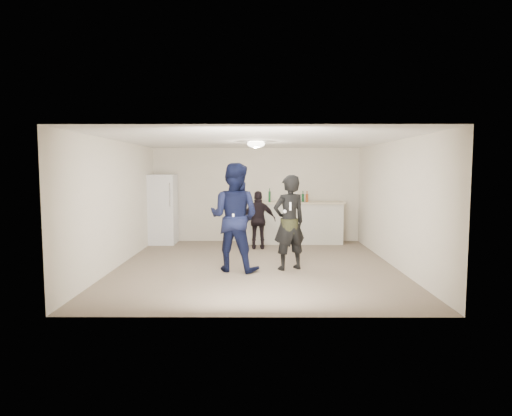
{
  "coord_description": "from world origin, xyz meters",
  "views": [
    {
      "loc": [
        0.03,
        -8.45,
        1.93
      ],
      "look_at": [
        0.0,
        0.2,
        1.15
      ],
      "focal_mm": 30.0,
      "sensor_mm": 36.0,
      "label": 1
    }
  ],
  "objects_px": {
    "fridge": "(162,209)",
    "spectator": "(259,220)",
    "woman": "(289,223)",
    "counter": "(292,223)",
    "shaker": "(283,199)",
    "man": "(234,217)"
  },
  "relations": [
    {
      "from": "counter",
      "to": "shaker",
      "type": "bearing_deg",
      "value": -177.33
    },
    {
      "from": "man",
      "to": "spectator",
      "type": "distance_m",
      "value": 2.3
    },
    {
      "from": "counter",
      "to": "shaker",
      "type": "distance_m",
      "value": 0.7
    },
    {
      "from": "spectator",
      "to": "woman",
      "type": "bearing_deg",
      "value": 104.62
    },
    {
      "from": "fridge",
      "to": "man",
      "type": "relative_size",
      "value": 0.88
    },
    {
      "from": "woman",
      "to": "spectator",
      "type": "relative_size",
      "value": 1.29
    },
    {
      "from": "shaker",
      "to": "woman",
      "type": "xyz_separation_m",
      "value": [
        -0.04,
        -2.95,
        -0.26
      ]
    },
    {
      "from": "counter",
      "to": "man",
      "type": "distance_m",
      "value": 3.37
    },
    {
      "from": "counter",
      "to": "shaker",
      "type": "xyz_separation_m",
      "value": [
        -0.25,
        -0.01,
        0.65
      ]
    },
    {
      "from": "counter",
      "to": "shaker",
      "type": "relative_size",
      "value": 15.29
    },
    {
      "from": "shaker",
      "to": "woman",
      "type": "bearing_deg",
      "value": -90.86
    },
    {
      "from": "counter",
      "to": "spectator",
      "type": "relative_size",
      "value": 1.84
    },
    {
      "from": "fridge",
      "to": "spectator",
      "type": "xyz_separation_m",
      "value": [
        2.51,
        -0.76,
        -0.19
      ]
    },
    {
      "from": "man",
      "to": "woman",
      "type": "bearing_deg",
      "value": -157.02
    },
    {
      "from": "shaker",
      "to": "spectator",
      "type": "bearing_deg",
      "value": -127.5
    },
    {
      "from": "fridge",
      "to": "man",
      "type": "height_order",
      "value": "man"
    },
    {
      "from": "fridge",
      "to": "woman",
      "type": "bearing_deg",
      "value": -43.16
    },
    {
      "from": "woman",
      "to": "spectator",
      "type": "xyz_separation_m",
      "value": [
        -0.58,
        2.14,
        -0.21
      ]
    },
    {
      "from": "counter",
      "to": "woman",
      "type": "relative_size",
      "value": 1.42
    },
    {
      "from": "counter",
      "to": "spectator",
      "type": "distance_m",
      "value": 1.21
    },
    {
      "from": "shaker",
      "to": "spectator",
      "type": "height_order",
      "value": "spectator"
    },
    {
      "from": "man",
      "to": "spectator",
      "type": "bearing_deg",
      "value": -83.55
    }
  ]
}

